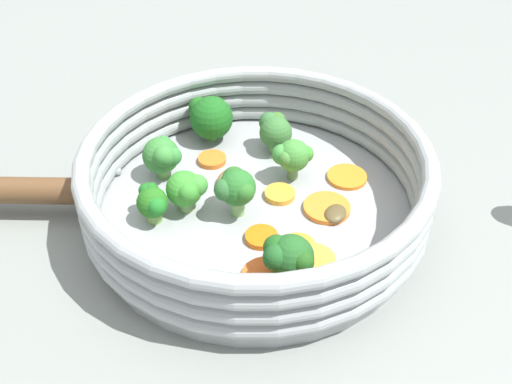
# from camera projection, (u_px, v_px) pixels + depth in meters

# --- Properties ---
(ground_plane) EXTENTS (4.00, 4.00, 0.00)m
(ground_plane) POSITION_uv_depth(u_px,v_px,m) (256.00, 217.00, 0.58)
(ground_plane) COLOR gray
(skillet) EXTENTS (0.31, 0.31, 0.02)m
(skillet) POSITION_uv_depth(u_px,v_px,m) (256.00, 210.00, 0.58)
(skillet) COLOR #939699
(skillet) RESTS_ON ground_plane
(skillet_rim_wall) EXTENTS (0.32, 0.32, 0.06)m
(skillet_rim_wall) POSITION_uv_depth(u_px,v_px,m) (256.00, 177.00, 0.55)
(skillet_rim_wall) COLOR #959C9D
(skillet_rim_wall) RESTS_ON skillet
(skillet_rivet_left) EXTENTS (0.01, 0.01, 0.01)m
(skillet_rivet_left) POSITION_uv_depth(u_px,v_px,m) (117.00, 171.00, 0.61)
(skillet_rivet_left) COLOR #929899
(skillet_rivet_left) RESTS_ON skillet
(skillet_rivet_right) EXTENTS (0.01, 0.01, 0.01)m
(skillet_rivet_right) POSITION_uv_depth(u_px,v_px,m) (98.00, 229.00, 0.54)
(skillet_rivet_right) COLOR #929A94
(skillet_rivet_right) RESTS_ON skillet
(carrot_slice_0) EXTENTS (0.05, 0.05, 0.00)m
(carrot_slice_0) POSITION_uv_depth(u_px,v_px,m) (267.00, 276.00, 0.50)
(carrot_slice_0) COLOR #DE5C22
(carrot_slice_0) RESTS_ON skillet
(carrot_slice_1) EXTENTS (0.04, 0.04, 0.00)m
(carrot_slice_1) POSITION_uv_depth(u_px,v_px,m) (347.00, 177.00, 0.60)
(carrot_slice_1) COLOR orange
(carrot_slice_1) RESTS_ON skillet
(carrot_slice_2) EXTENTS (0.03, 0.03, 0.01)m
(carrot_slice_2) POSITION_uv_depth(u_px,v_px,m) (260.00, 237.00, 0.53)
(carrot_slice_2) COLOR orange
(carrot_slice_2) RESTS_ON skillet
(carrot_slice_3) EXTENTS (0.04, 0.04, 0.01)m
(carrot_slice_3) POSITION_uv_depth(u_px,v_px,m) (280.00, 194.00, 0.58)
(carrot_slice_3) COLOR orange
(carrot_slice_3) RESTS_ON skillet
(carrot_slice_4) EXTENTS (0.06, 0.06, 0.00)m
(carrot_slice_4) POSITION_uv_depth(u_px,v_px,m) (327.00, 208.00, 0.57)
(carrot_slice_4) COLOR orange
(carrot_slice_4) RESTS_ON skillet
(carrot_slice_5) EXTENTS (0.06, 0.06, 0.00)m
(carrot_slice_5) POSITION_uv_depth(u_px,v_px,m) (278.00, 295.00, 0.48)
(carrot_slice_5) COLOR orange
(carrot_slice_5) RESTS_ON skillet
(carrot_slice_6) EXTENTS (0.04, 0.04, 0.01)m
(carrot_slice_6) POSITION_uv_depth(u_px,v_px,m) (212.00, 159.00, 0.62)
(carrot_slice_6) COLOR orange
(carrot_slice_6) RESTS_ON skillet
(carrot_slice_7) EXTENTS (0.05, 0.05, 0.01)m
(carrot_slice_7) POSITION_uv_depth(u_px,v_px,m) (312.00, 261.00, 0.51)
(carrot_slice_7) COLOR orange
(carrot_slice_7) RESTS_ON skillet
(carrot_slice_8) EXTENTS (0.03, 0.03, 0.00)m
(carrot_slice_8) POSITION_uv_depth(u_px,v_px,m) (298.00, 246.00, 0.53)
(carrot_slice_8) COLOR orange
(carrot_slice_8) RESTS_ON skillet
(broccoli_floret_0) EXTENTS (0.04, 0.04, 0.04)m
(broccoli_floret_0) POSITION_uv_depth(u_px,v_px,m) (288.00, 257.00, 0.48)
(broccoli_floret_0) COLOR #86AF60
(broccoli_floret_0) RESTS_ON skillet
(broccoli_floret_1) EXTENTS (0.03, 0.04, 0.04)m
(broccoli_floret_1) POSITION_uv_depth(u_px,v_px,m) (292.00, 156.00, 0.59)
(broccoli_floret_1) COLOR #658B52
(broccoli_floret_1) RESTS_ON skillet
(broccoli_floret_2) EXTENTS (0.05, 0.05, 0.05)m
(broccoli_floret_2) POSITION_uv_depth(u_px,v_px,m) (211.00, 116.00, 0.64)
(broccoli_floret_2) COLOR #618A4D
(broccoli_floret_2) RESTS_ON skillet
(broccoli_floret_3) EXTENTS (0.04, 0.04, 0.05)m
(broccoli_floret_3) POSITION_uv_depth(u_px,v_px,m) (236.00, 188.00, 0.54)
(broccoli_floret_3) COLOR #80B569
(broccoli_floret_3) RESTS_ON skillet
(broccoli_floret_4) EXTENTS (0.04, 0.04, 0.04)m
(broccoli_floret_4) POSITION_uv_depth(u_px,v_px,m) (187.00, 189.00, 0.55)
(broccoli_floret_4) COLOR #6B9758
(broccoli_floret_4) RESTS_ON skillet
(broccoli_floret_5) EXTENTS (0.04, 0.03, 0.04)m
(broccoli_floret_5) POSITION_uv_depth(u_px,v_px,m) (275.00, 130.00, 0.63)
(broccoli_floret_5) COLOR #709F52
(broccoli_floret_5) RESTS_ON skillet
(broccoli_floret_6) EXTENTS (0.04, 0.03, 0.04)m
(broccoli_floret_6) POSITION_uv_depth(u_px,v_px,m) (152.00, 202.00, 0.54)
(broccoli_floret_6) COLOR #729F4E
(broccoli_floret_6) RESTS_ON skillet
(broccoli_floret_7) EXTENTS (0.04, 0.04, 0.04)m
(broccoli_floret_7) POSITION_uv_depth(u_px,v_px,m) (163.00, 155.00, 0.59)
(broccoli_floret_7) COLOR #5F9645
(broccoli_floret_7) RESTS_ON skillet
(mushroom_piece_0) EXTENTS (0.04, 0.04, 0.01)m
(mushroom_piece_0) POSITION_uv_depth(u_px,v_px,m) (230.00, 178.00, 0.59)
(mushroom_piece_0) COLOR olive
(mushroom_piece_0) RESTS_ON skillet
(mushroom_piece_1) EXTENTS (0.03, 0.03, 0.01)m
(mushroom_piece_1) POSITION_uv_depth(u_px,v_px,m) (335.00, 214.00, 0.56)
(mushroom_piece_1) COLOR brown
(mushroom_piece_1) RESTS_ON skillet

